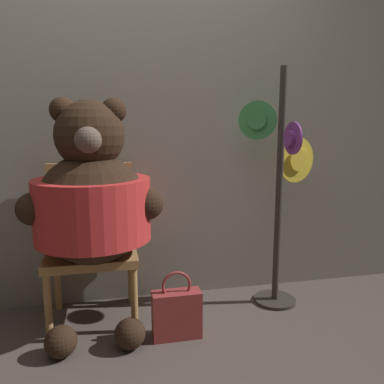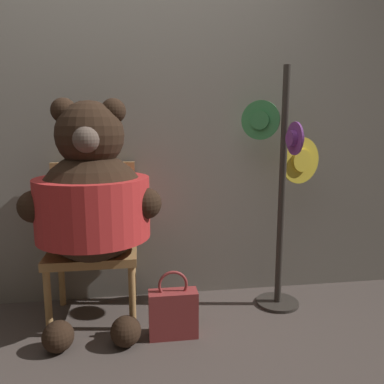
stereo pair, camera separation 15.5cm
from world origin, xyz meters
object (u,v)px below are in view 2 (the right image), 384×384
teddy_bear (93,200)px  hat_display_rack (284,188)px  handbag_on_ground (173,312)px  chair (94,235)px

teddy_bear → hat_display_rack: (1.18, 0.07, 0.03)m
handbag_on_ground → hat_display_rack: bearing=21.8°
chair → teddy_bear: bearing=-82.2°
chair → hat_display_rack: size_ratio=0.62×
chair → hat_display_rack: 1.24m
chair → teddy_bear: 0.30m
hat_display_rack → handbag_on_ground: (-0.74, -0.30, -0.65)m
teddy_bear → handbag_on_ground: bearing=-27.1°
teddy_bear → handbag_on_ground: (0.44, -0.22, -0.61)m
hat_display_rack → handbag_on_ground: 1.03m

